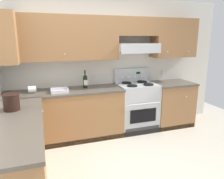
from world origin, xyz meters
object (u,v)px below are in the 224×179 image
wine_bottle (85,81)px  bowl (60,91)px  stove (137,106)px  paper_towel_roll (32,89)px  bucket (11,102)px

wine_bottle → bowl: wine_bottle is taller
stove → paper_towel_roll: (-1.92, 0.01, 0.49)m
stove → bowl: 1.56m
stove → bucket: 2.37m
wine_bottle → bucket: (-1.14, -0.95, -0.02)m
bowl → paper_towel_roll: 0.45m
wine_bottle → paper_towel_roll: 0.92m
wine_bottle → stove: bearing=-5.1°
stove → bucket: bearing=-158.3°
bowl → paper_towel_roll: (-0.44, 0.10, 0.04)m
stove → paper_towel_roll: 1.98m
bucket → paper_towel_roll: 0.90m
stove → wine_bottle: bearing=174.9°
stove → bowl: (-1.49, -0.09, 0.45)m
paper_towel_roll → wine_bottle: bearing=4.8°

